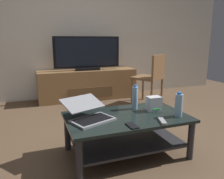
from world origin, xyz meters
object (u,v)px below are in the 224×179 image
at_px(television, 87,54).
at_px(laptop, 88,113).
at_px(cell_phone, 132,126).
at_px(dining_chair, 151,76).
at_px(router_box, 154,104).
at_px(water_bottle_far, 135,98).
at_px(coffee_table, 127,128).
at_px(tv_remote, 162,121).
at_px(water_bottle_near, 179,105).
at_px(media_cabinet, 88,85).

relative_size(television, laptop, 2.44).
bearing_deg(cell_phone, dining_chair, 53.98).
distance_m(television, router_box, 2.15).
bearing_deg(router_box, cell_phone, -141.27).
distance_m(router_box, water_bottle_far, 0.20).
xyz_separation_m(laptop, water_bottle_far, (0.53, 0.14, 0.06)).
height_order(router_box, cell_phone, router_box).
xyz_separation_m(coffee_table, television, (0.16, 2.17, 0.57)).
height_order(laptop, router_box, laptop).
height_order(television, water_bottle_far, television).
relative_size(coffee_table, laptop, 2.29).
xyz_separation_m(television, router_box, (0.16, -2.11, -0.38)).
bearing_deg(router_box, dining_chair, 60.90).
bearing_deg(television, tv_remote, -88.49).
bearing_deg(coffee_table, water_bottle_far, 46.82).
relative_size(laptop, water_bottle_near, 2.14).
xyz_separation_m(dining_chair, tv_remote, (-0.87, -1.71, -0.10)).
distance_m(media_cabinet, dining_chair, 1.22).
relative_size(laptop, cell_phone, 3.59).
bearing_deg(coffee_table, water_bottle_near, -21.39).
height_order(laptop, tv_remote, laptop).
distance_m(media_cabinet, cell_phone, 2.46).
bearing_deg(cell_phone, water_bottle_far, 60.11).
height_order(dining_chair, water_bottle_far, dining_chair).
xyz_separation_m(media_cabinet, dining_chair, (0.94, -0.74, 0.23)).
relative_size(media_cabinet, laptop, 3.62).
distance_m(coffee_table, tv_remote, 0.37).
xyz_separation_m(coffee_table, router_box, (0.32, 0.06, 0.19)).
xyz_separation_m(media_cabinet, water_bottle_near, (0.29, -2.37, 0.23)).
bearing_deg(water_bottle_near, water_bottle_far, 128.75).
bearing_deg(television, water_bottle_far, -89.82).
height_order(media_cabinet, router_box, media_cabinet).
distance_m(television, water_bottle_far, 2.02).
distance_m(dining_chair, cell_phone, 2.07).
height_order(media_cabinet, television, television).
bearing_deg(television, router_box, -85.59).
distance_m(laptop, water_bottle_near, 0.85).
bearing_deg(tv_remote, laptop, 170.95).
bearing_deg(laptop, water_bottle_far, 14.89).
bearing_deg(coffee_table, tv_remote, -49.32).
relative_size(coffee_table, television, 0.94).
height_order(water_bottle_near, water_bottle_far, water_bottle_far).
xyz_separation_m(water_bottle_near, cell_phone, (-0.52, -0.08, -0.11)).
relative_size(laptop, router_box, 3.44).
xyz_separation_m(coffee_table, water_bottle_near, (0.45, -0.18, 0.23)).
xyz_separation_m(cell_phone, tv_remote, (0.29, -0.01, 0.01)).
bearing_deg(cell_phone, coffee_table, 73.93).
bearing_deg(coffee_table, television, 85.74).
height_order(coffee_table, laptop, laptop).
height_order(laptop, water_bottle_near, water_bottle_near).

